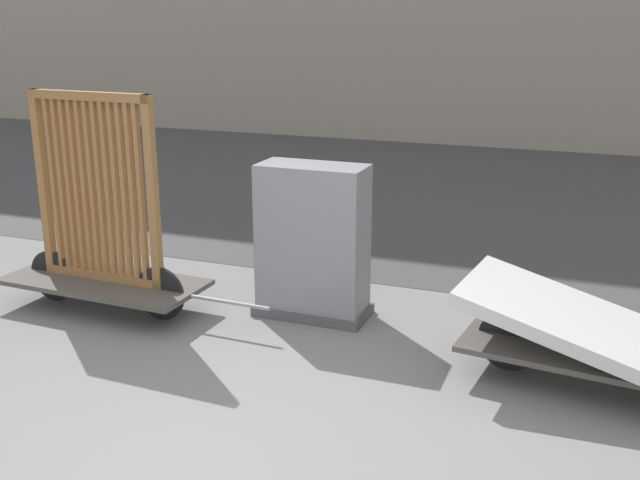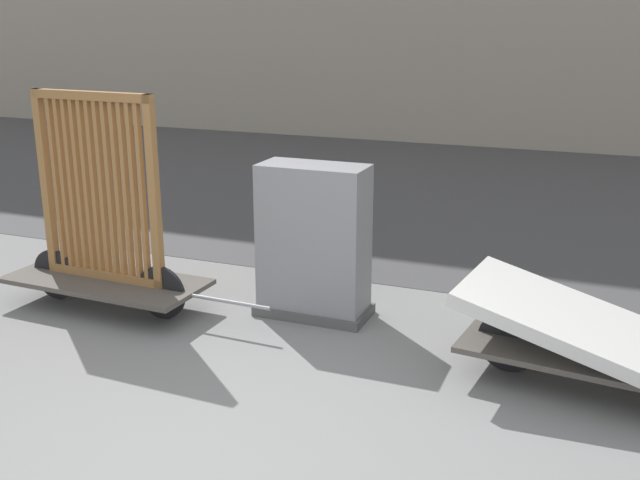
{
  "view_description": "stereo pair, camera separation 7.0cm",
  "coord_description": "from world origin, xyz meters",
  "views": [
    {
      "loc": [
        1.88,
        -3.06,
        2.39
      ],
      "look_at": [
        0.0,
        1.82,
        0.82
      ],
      "focal_mm": 42.0,
      "sensor_mm": 36.0,
      "label": 1
    },
    {
      "loc": [
        1.94,
        -3.04,
        2.39
      ],
      "look_at": [
        0.0,
        1.82,
        0.82
      ],
      "focal_mm": 42.0,
      "sensor_mm": 36.0,
      "label": 2
    }
  ],
  "objects": [
    {
      "name": "utility_cabinet",
      "position": [
        -0.26,
        2.34,
        0.59
      ],
      "size": [
        0.93,
        0.47,
        1.27
      ],
      "color": "#4C4C4C",
      "rests_on": "ground_plane"
    },
    {
      "name": "bike_cart_with_bedframe",
      "position": [
        -1.94,
        1.82,
        0.62
      ],
      "size": [
        2.43,
        0.79,
        1.82
      ],
      "rotation": [
        0.0,
        0.0,
        -0.04
      ],
      "color": "#4C4742",
      "rests_on": "ground_plane"
    },
    {
      "name": "ground_plane",
      "position": [
        0.0,
        0.0,
        0.0
      ],
      "size": [
        60.0,
        60.0,
        0.0
      ],
      "primitive_type": "plane",
      "color": "slate"
    },
    {
      "name": "bike_cart_with_mattress",
      "position": [
        1.95,
        1.82,
        0.36
      ],
      "size": [
        2.48,
        1.09,
        0.67
      ],
      "rotation": [
        0.0,
        0.0,
        -0.11
      ],
      "color": "#4C4742",
      "rests_on": "ground_plane"
    },
    {
      "name": "road_strip",
      "position": [
        0.0,
        7.23,
        0.0
      ],
      "size": [
        56.0,
        7.98,
        0.01
      ],
      "color": "#424244",
      "rests_on": "ground_plane"
    }
  ]
}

